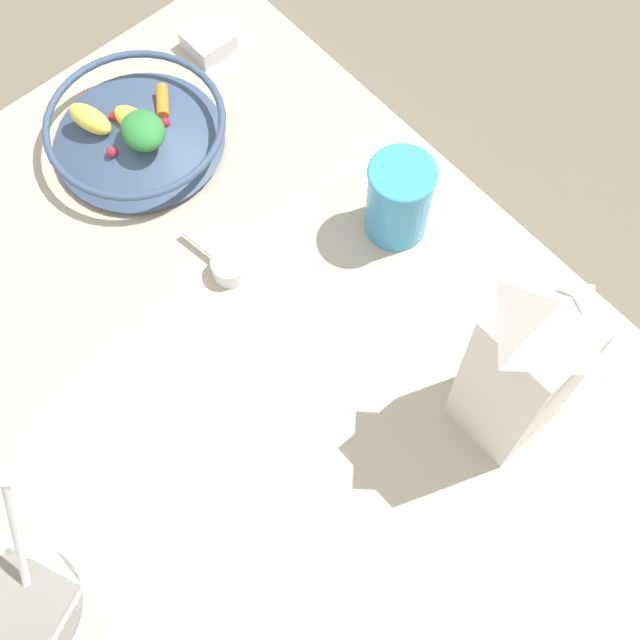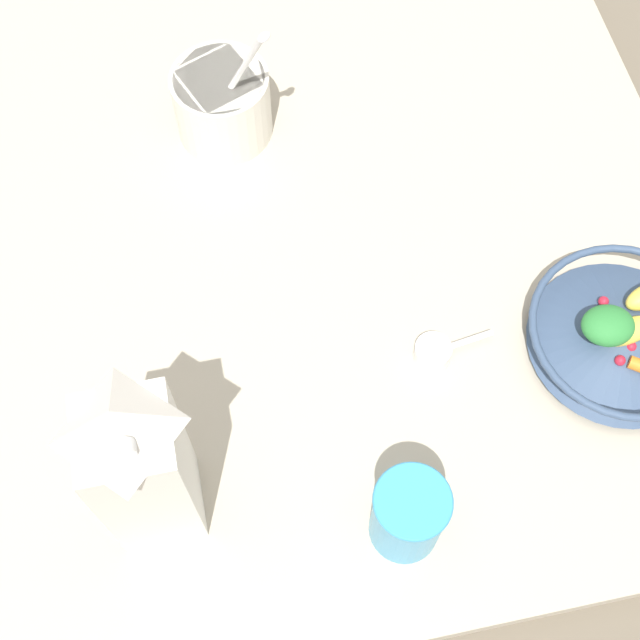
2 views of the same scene
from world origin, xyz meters
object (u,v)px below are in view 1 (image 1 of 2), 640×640
(fruit_bowl, at_px, (136,130))
(drinking_cup, at_px, (399,198))
(milk_carton, at_px, (526,366))
(spice_jar, at_px, (208,42))
(yogurt_tub, at_px, (33,613))

(fruit_bowl, height_order, drinking_cup, drinking_cup)
(drinking_cup, bearing_deg, fruit_bowl, 28.30)
(milk_carton, bearing_deg, spice_jar, -7.56)
(yogurt_tub, bearing_deg, spice_jar, -50.88)
(fruit_bowl, bearing_deg, drinking_cup, -151.70)
(yogurt_tub, distance_m, spice_jar, 0.79)
(milk_carton, bearing_deg, fruit_bowl, 8.48)
(milk_carton, bearing_deg, drinking_cup, -17.59)
(milk_carton, height_order, spice_jar, milk_carton)
(spice_jar, bearing_deg, drinking_cup, 179.63)
(fruit_bowl, xyz_separation_m, spice_jar, (0.07, -0.17, -0.02))
(drinking_cup, bearing_deg, spice_jar, -0.37)
(fruit_bowl, distance_m, yogurt_tub, 0.61)
(spice_jar, bearing_deg, yogurt_tub, 129.12)
(yogurt_tub, bearing_deg, fruit_bowl, -45.70)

